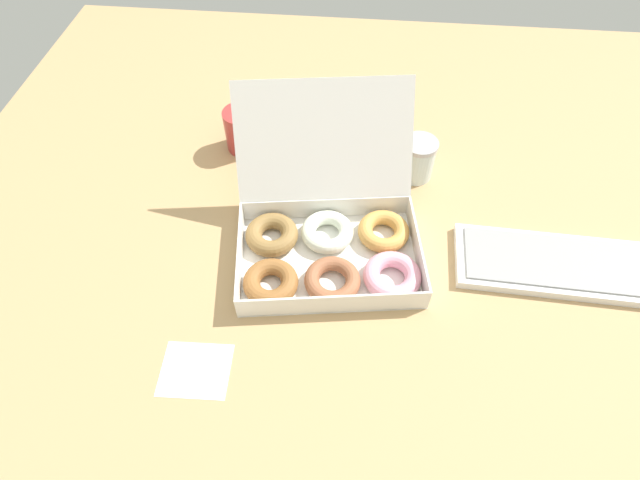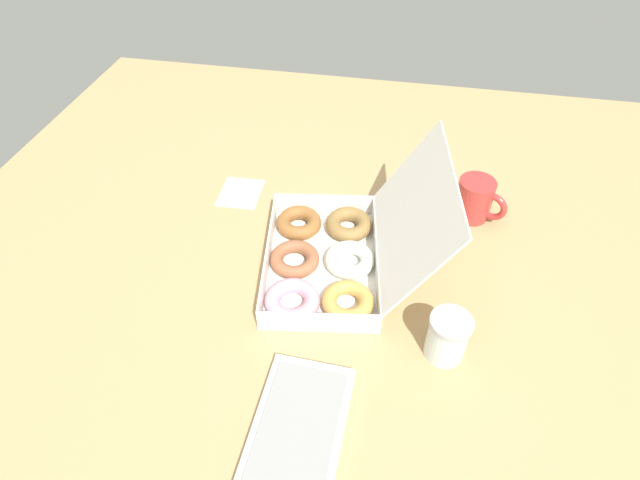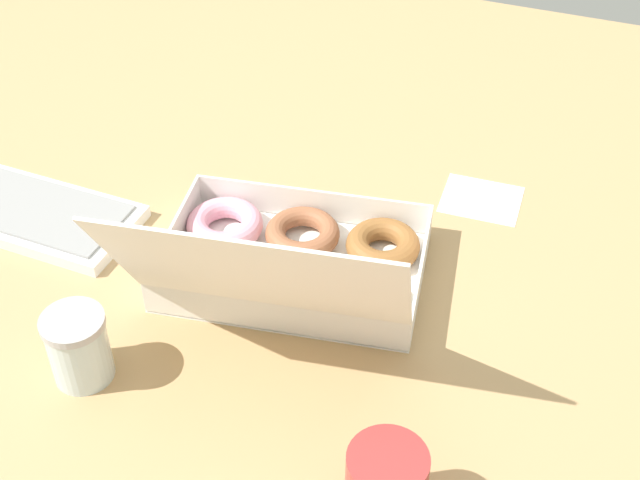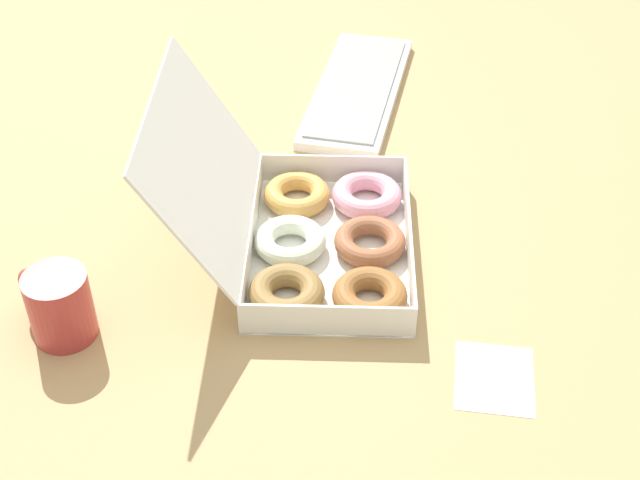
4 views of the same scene
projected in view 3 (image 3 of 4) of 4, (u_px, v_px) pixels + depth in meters
ground_plane at (257, 276)px, 120.26cm from camera, size 180.00×180.00×2.00cm
donut_box at (291, 263)px, 115.87cm from camera, size 39.33×39.26×25.13cm
keyboard at (5, 205)px, 128.58cm from camera, size 40.52×15.72×2.20cm
glass_jar at (79, 347)px, 102.92cm from camera, size 7.46×7.46×9.28cm
paper_napkin at (481, 199)px, 131.17cm from camera, size 11.75×10.11×0.15cm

